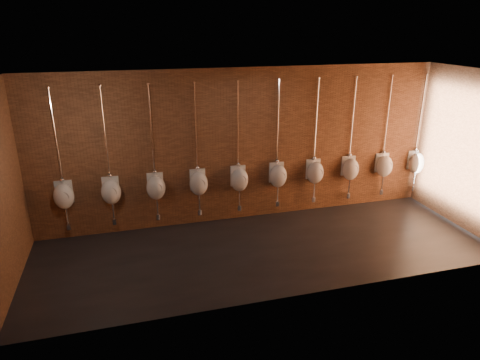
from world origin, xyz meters
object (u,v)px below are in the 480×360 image
object	(u,v)px
urinal_8	(384,165)
urinal_5	(278,175)
urinal_3	(199,183)
urinal_7	(350,169)
urinal_1	(111,191)
urinal_6	(315,172)
urinal_9	(417,162)
urinal_0	(64,196)
urinal_2	(156,187)
urinal_4	(239,179)

from	to	relation	value
urinal_8	urinal_5	bearing A→B (deg)	180.00
urinal_3	urinal_7	xyz separation A→B (m)	(3.44, 0.00, 0.00)
urinal_1	urinal_5	size ratio (longest dim) A/B	1.00
urinal_6	urinal_9	size ratio (longest dim) A/B	1.00
urinal_5	urinal_9	xyz separation A→B (m)	(3.44, 0.00, 0.00)
urinal_3	urinal_5	bearing A→B (deg)	0.00
urinal_7	urinal_8	distance (m)	0.86
urinal_0	urinal_2	size ratio (longest dim) A/B	1.00
urinal_3	urinal_8	xyz separation A→B (m)	(4.29, 0.00, 0.00)
urinal_3	urinal_7	distance (m)	3.44
urinal_4	urinal_7	size ratio (longest dim) A/B	1.00
urinal_3	urinal_5	xyz separation A→B (m)	(1.72, 0.00, 0.00)
urinal_1	urinal_9	size ratio (longest dim) A/B	1.00
urinal_6	urinal_7	distance (m)	0.86
urinal_9	urinal_0	bearing A→B (deg)	180.00
urinal_4	urinal_2	bearing A→B (deg)	180.00
urinal_4	urinal_5	world-z (taller)	same
urinal_2	urinal_7	size ratio (longest dim) A/B	1.00
urinal_9	urinal_7	bearing A→B (deg)	180.00
urinal_5	urinal_9	size ratio (longest dim) A/B	1.00
urinal_9	urinal_4	bearing A→B (deg)	180.00
urinal_3	urinal_5	size ratio (longest dim) A/B	1.00
urinal_6	urinal_3	bearing A→B (deg)	180.00
urinal_8	urinal_1	bearing A→B (deg)	180.00
urinal_6	urinal_7	world-z (taller)	same
urinal_1	urinal_7	distance (m)	5.15
urinal_2	urinal_3	distance (m)	0.86
urinal_0	urinal_7	size ratio (longest dim) A/B	1.00
urinal_7	urinal_2	bearing A→B (deg)	180.00
urinal_7	urinal_9	bearing A→B (deg)	0.00
urinal_6	urinal_4	bearing A→B (deg)	180.00
urinal_0	urinal_5	xyz separation A→B (m)	(4.29, 0.00, 0.00)
urinal_2	urinal_3	xyz separation A→B (m)	(0.86, 0.00, 0.00)
urinal_2	urinal_6	distance (m)	3.44
urinal_3	urinal_5	world-z (taller)	same
urinal_7	urinal_9	xyz separation A→B (m)	(1.72, 0.00, 0.00)
urinal_1	urinal_0	bearing A→B (deg)	180.00
urinal_4	urinal_5	bearing A→B (deg)	0.00
urinal_2	urinal_1	bearing A→B (deg)	180.00
urinal_1	urinal_7	xyz separation A→B (m)	(5.15, 0.00, 0.00)
urinal_7	urinal_8	size ratio (longest dim) A/B	1.00
urinal_7	urinal_8	bearing A→B (deg)	0.00
urinal_0	urinal_1	bearing A→B (deg)	0.00
urinal_6	urinal_9	world-z (taller)	same
urinal_2	urinal_8	distance (m)	5.15
urinal_4	urinal_6	bearing A→B (deg)	0.00
urinal_4	urinal_5	size ratio (longest dim) A/B	1.00
urinal_4	urinal_3	bearing A→B (deg)	180.00
urinal_1	urinal_9	xyz separation A→B (m)	(6.87, 0.00, 0.00)
urinal_1	urinal_5	world-z (taller)	same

